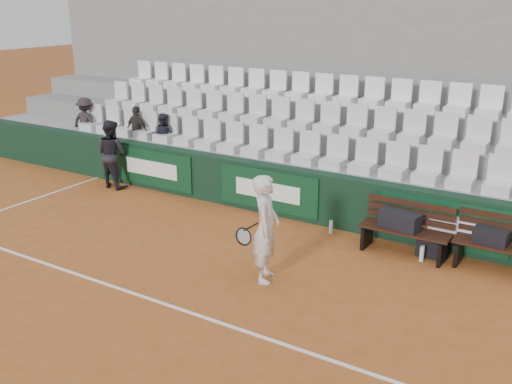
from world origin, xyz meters
name	(u,v)px	position (x,y,z in m)	size (l,w,h in m)	color
ground	(147,298)	(0.00, 0.00, 0.00)	(80.00, 80.00, 0.00)	#AD5A27
court_baseline	(147,298)	(0.00, 0.00, 0.00)	(18.00, 0.06, 0.01)	white
back_barrier	(284,191)	(0.07, 3.99, 0.50)	(18.00, 0.34, 1.00)	black
grandstand_tier_front	(295,182)	(0.00, 4.62, 0.50)	(18.00, 0.95, 1.00)	#989895
grandstand_tier_mid	(316,162)	(0.00, 5.58, 0.72)	(18.00, 0.95, 1.45)	gray
grandstand_tier_back	(334,143)	(0.00, 6.53, 0.95)	(18.00, 0.95, 1.90)	gray
grandstand_rear_wall	(347,85)	(0.00, 7.15, 2.20)	(18.00, 0.30, 4.40)	gray
seat_row_front	(292,146)	(0.00, 4.45, 1.31)	(11.90, 0.44, 0.63)	silver
seat_row_mid	(314,116)	(0.00, 5.40, 1.77)	(11.90, 0.44, 0.63)	silver
seat_row_back	(333,89)	(0.00, 6.35, 2.21)	(11.90, 0.44, 0.63)	white
bench_left	(404,242)	(2.70, 3.42, 0.23)	(1.50, 0.56, 0.45)	black
bench_right	(502,259)	(4.22, 3.56, 0.23)	(1.50, 0.56, 0.45)	#32180F
sports_bag_left	(400,220)	(2.60, 3.42, 0.60)	(0.68, 0.29, 0.29)	black
sports_bag_right	(491,236)	(4.02, 3.55, 0.57)	(0.52, 0.24, 0.24)	black
sports_bag_ground	(433,248)	(3.15, 3.58, 0.15)	(0.50, 0.30, 0.30)	black
water_bottle_near	(331,227)	(1.28, 3.61, 0.12)	(0.07, 0.07, 0.25)	silver
water_bottle_far	(422,254)	(3.04, 3.30, 0.13)	(0.08, 0.08, 0.27)	silver
tennis_player	(266,229)	(1.16, 1.42, 0.84)	(0.80, 0.72, 1.68)	silver
ball_kid	(112,154)	(-4.16, 3.57, 0.78)	(0.76, 0.59, 1.56)	black
spectator_a	(84,104)	(-5.93, 4.50, 1.62)	(0.79, 0.46, 1.23)	#282025
spectator_b	(136,112)	(-4.20, 4.50, 1.59)	(0.69, 0.29, 1.18)	#302B26
spectator_c	(163,117)	(-3.40, 4.50, 1.55)	(0.53, 0.41, 1.09)	#202430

